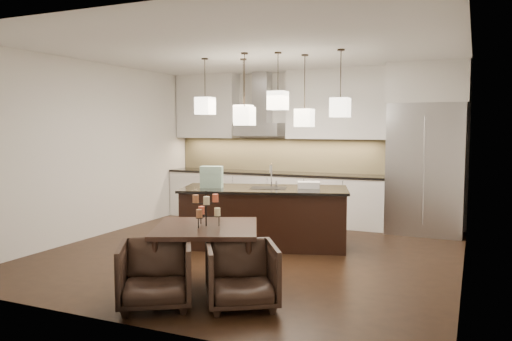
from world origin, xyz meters
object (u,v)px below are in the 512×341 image
at_px(island_body, 264,218).
at_px(armchair_left, 156,274).
at_px(refrigerator, 426,169).
at_px(dining_table, 206,256).
at_px(armchair_right, 242,275).

xyz_separation_m(island_body, armchair_left, (0.01, -2.78, -0.09)).
distance_m(refrigerator, dining_table, 4.39).
distance_m(dining_table, armchair_right, 0.79).
bearing_deg(island_body, refrigerator, 24.70).
bearing_deg(armchair_right, island_body, 75.62).
bearing_deg(armchair_right, dining_table, 113.22).
height_order(refrigerator, armchair_right, refrigerator).
bearing_deg(armchair_right, refrigerator, 40.79).
height_order(refrigerator, dining_table, refrigerator).
xyz_separation_m(armchair_left, armchair_right, (0.77, 0.34, -0.01)).
height_order(refrigerator, armchair_left, refrigerator).
bearing_deg(dining_table, armchair_right, -58.46).
distance_m(island_body, dining_table, 1.99).
bearing_deg(refrigerator, armchair_right, -107.07).
xyz_separation_m(refrigerator, dining_table, (-1.97, -3.85, -0.74)).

